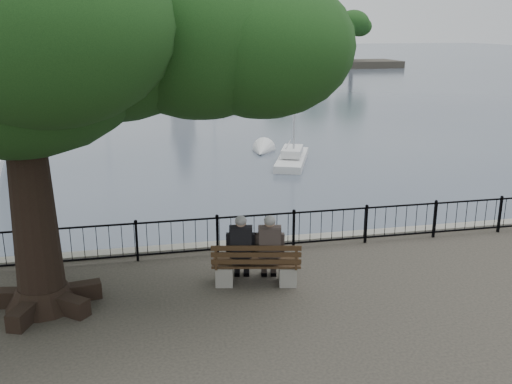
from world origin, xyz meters
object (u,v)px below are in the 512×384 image
object	(u,v)px
bench	(256,269)
person_left	(241,251)
person_right	(269,251)
lion_monument	(181,68)
tree	(59,25)

from	to	relation	value
bench	person_left	world-z (taller)	person_left
person_right	lion_monument	xyz separation A→B (m)	(2.09, 49.29, 0.60)
bench	person_left	size ratio (longest dim) A/B	1.24
person_right	tree	bearing A→B (deg)	-179.90
person_left	lion_monument	world-z (taller)	lion_monument
bench	tree	bearing A→B (deg)	179.34
person_left	bench	bearing A→B (deg)	-30.50
bench	lion_monument	bearing A→B (deg)	87.22
tree	person_right	bearing A→B (deg)	0.10
bench	tree	distance (m)	6.45
person_right	tree	distance (m)	6.33
bench	lion_monument	xyz separation A→B (m)	(2.40, 49.34, 1.00)
lion_monument	person_left	bearing A→B (deg)	-93.15
bench	lion_monument	size ratio (longest dim) A/B	0.22
tree	lion_monument	size ratio (longest dim) A/B	1.12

